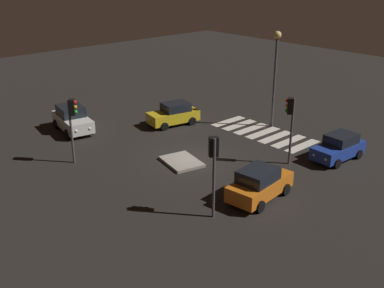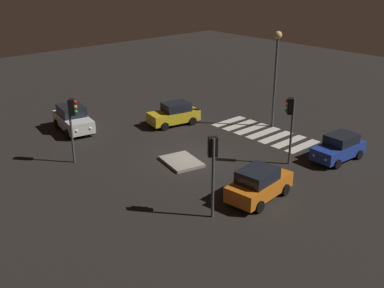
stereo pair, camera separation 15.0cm
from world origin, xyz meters
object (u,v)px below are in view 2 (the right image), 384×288
at_px(car_orange, 259,184).
at_px(traffic_light_west, 213,157).
at_px(traffic_island, 181,162).
at_px(street_lamp, 276,62).
at_px(car_yellow, 174,114).
at_px(traffic_light_north, 72,115).
at_px(car_white, 73,119).
at_px(car_blue, 339,148).
at_px(traffic_light_south, 290,115).

relative_size(car_orange, traffic_light_west, 1.01).
bearing_deg(traffic_island, street_lamp, -86.46).
bearing_deg(car_yellow, traffic_light_west, 69.21).
distance_m(car_orange, street_lamp, 12.32).
relative_size(traffic_island, car_yellow, 0.72).
height_order(car_orange, street_lamp, street_lamp).
height_order(traffic_island, traffic_light_north, traffic_light_north).
bearing_deg(car_white, traffic_light_west, 6.42).
bearing_deg(car_orange, traffic_light_west, 165.96).
xyz_separation_m(traffic_light_west, street_lamp, (6.36, -12.51, 1.75)).
bearing_deg(traffic_light_west, car_yellow, 1.78).
relative_size(traffic_island, car_white, 0.66).
relative_size(car_blue, street_lamp, 0.54).
distance_m(traffic_light_north, street_lamp, 14.88).
xyz_separation_m(car_orange, street_lamp, (6.76, -9.48, 4.01)).
relative_size(car_white, street_lamp, 0.63).
relative_size(traffic_island, traffic_light_west, 0.71).
bearing_deg(traffic_light_west, traffic_island, 6.50).
height_order(car_yellow, street_lamp, street_lamp).
relative_size(car_yellow, traffic_light_south, 0.97).
bearing_deg(car_white, car_blue, 41.42).
bearing_deg(traffic_light_west, street_lamp, -29.10).
distance_m(car_yellow, street_lamp, 8.42).
distance_m(car_yellow, traffic_light_west, 13.89).
bearing_deg(traffic_light_south, traffic_light_west, 59.47).
height_order(car_orange, traffic_light_west, traffic_light_west).
relative_size(car_orange, car_yellow, 1.02).
bearing_deg(car_blue, street_lamp, -101.94).
bearing_deg(traffic_light_south, car_yellow, -38.09).
distance_m(traffic_island, traffic_light_south, 7.17).
relative_size(car_blue, traffic_light_west, 0.93).
bearing_deg(traffic_light_north, car_blue, -2.80).
relative_size(traffic_light_north, traffic_light_south, 0.97).
distance_m(car_blue, car_white, 18.63).
height_order(traffic_light_north, street_lamp, street_lamp).
height_order(traffic_island, car_yellow, car_yellow).
relative_size(car_yellow, traffic_light_west, 0.99).
xyz_separation_m(car_orange, car_blue, (0.03, -7.66, -0.05)).
relative_size(traffic_light_west, street_lamp, 0.58).
distance_m(car_blue, traffic_light_south, 4.16).
xyz_separation_m(car_orange, traffic_light_south, (1.78, -4.72, 2.32)).
bearing_deg(traffic_light_south, street_lamp, -84.32).
relative_size(car_yellow, car_white, 0.92).
xyz_separation_m(car_blue, traffic_light_south, (1.75, 2.93, 2.37)).
relative_size(traffic_island, traffic_light_south, 0.70).
bearing_deg(street_lamp, car_yellow, 44.85).
xyz_separation_m(traffic_island, car_yellow, (5.83, -4.30, 0.74)).
xyz_separation_m(car_yellow, car_blue, (-11.97, -3.38, -0.03)).
bearing_deg(traffic_island, car_yellow, -36.42).
bearing_deg(car_orange, car_white, 91.03).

